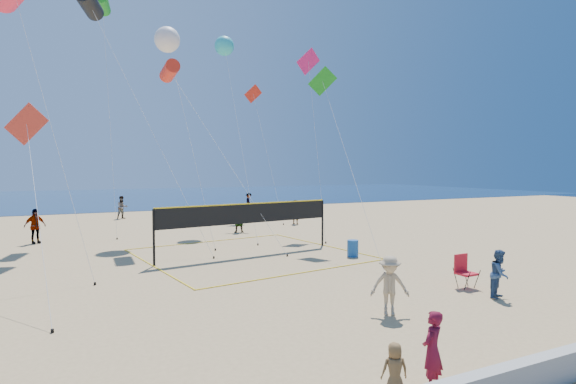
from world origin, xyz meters
name	(u,v)px	position (x,y,z in m)	size (l,w,h in m)	color
ground	(376,346)	(0.00, 0.00, 0.00)	(120.00, 120.00, 0.00)	tan
ocean	(120,197)	(0.00, 62.00, 0.01)	(140.00, 50.00, 0.03)	navy
woman	(432,351)	(-0.33, -2.17, 0.75)	(0.55, 0.36, 1.51)	maroon
toddler	(395,370)	(-1.89, -2.99, 1.03)	(0.42, 0.27, 0.86)	brown
bystander_a	(500,274)	(5.99, 1.48, 0.78)	(0.76, 0.59, 1.56)	navy
bystander_b	(390,285)	(1.72, 1.67, 0.84)	(1.09, 0.63, 1.69)	tan
far_person_0	(35,226)	(-8.27, 19.96, 0.97)	(1.14, 0.47, 1.94)	gray
far_person_1	(239,219)	(3.40, 19.18, 0.85)	(1.57, 0.50, 1.69)	gray
far_person_2	(296,212)	(8.67, 21.47, 0.91)	(0.66, 0.43, 1.82)	gray
far_person_3	(122,207)	(-2.66, 30.89, 0.94)	(0.92, 0.71, 1.89)	gray
far_person_4	(249,202)	(9.27, 32.92, 0.88)	(1.14, 0.66, 1.77)	gray
camp_chair	(464,269)	(5.93, 2.90, 0.66)	(0.65, 0.79, 1.28)	red
trash_barrel	(353,248)	(5.53, 9.19, 0.39)	(0.52, 0.52, 0.78)	#174C96
volleyball_net	(248,219)	(1.26, 11.80, 1.72)	(10.62, 10.49, 2.50)	black
kite_1	(89,3)	(-5.30, 18.38, 13.03)	(5.65, 8.06, 13.67)	black
kite_2	(170,71)	(-1.32, 17.15, 9.56)	(4.55, 7.56, 10.09)	red
kite_3	(27,132)	(-7.79, 10.79, 5.52)	(1.77, 7.26, 6.64)	red
kite_4	(325,90)	(6.19, 12.94, 8.44)	(2.41, 8.34, 9.82)	#1B931D
kite_5	(309,69)	(7.92, 17.99, 10.71)	(2.68, 5.44, 12.21)	#EC1F6B
kite_6	(167,40)	(-0.80, 20.46, 12.18)	(1.97, 7.96, 12.98)	white
kite_7	(224,46)	(3.57, 22.55, 12.81)	(1.83, 9.44, 13.51)	#2AB3BE
kite_8	(103,4)	(-4.37, 22.58, 14.49)	(1.13, 4.11, 15.03)	#1B931D
kite_9	(255,101)	(7.58, 26.90, 9.81)	(1.64, 5.99, 11.27)	red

